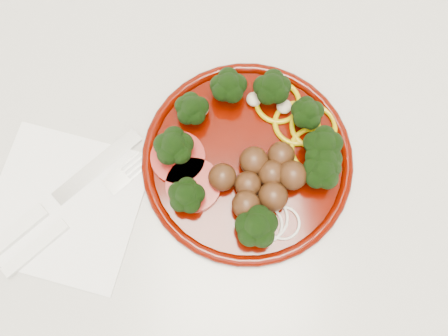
{
  "coord_description": "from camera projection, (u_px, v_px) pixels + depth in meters",
  "views": [
    {
      "loc": [
        0.17,
        1.52,
        1.51
      ],
      "look_at": [
        0.19,
        1.68,
        0.92
      ],
      "focal_mm": 40.0,
      "sensor_mm": 36.0,
      "label": 1
    }
  ],
  "objects": [
    {
      "name": "plate",
      "position": [
        253.0,
        156.0,
        0.61
      ],
      "size": [
        0.26,
        0.26,
        0.06
      ],
      "rotation": [
        0.0,
        0.0,
        0.17
      ],
      "color": "#410600",
      "rests_on": "counter"
    },
    {
      "name": "counter",
      "position": [
        136.0,
        224.0,
        1.06
      ],
      "size": [
        2.4,
        0.6,
        0.9
      ],
      "color": "beige",
      "rests_on": "ground"
    },
    {
      "name": "fork",
      "position": [
        53.0,
        234.0,
        0.6
      ],
      "size": [
        0.18,
        0.14,
        0.01
      ],
      "rotation": [
        0.0,
        0.0,
        0.64
      ],
      "color": "white",
      "rests_on": "napkin"
    },
    {
      "name": "napkin",
      "position": [
        65.0,
        206.0,
        0.61
      ],
      "size": [
        0.23,
        0.23,
        0.0
      ],
      "primitive_type": "cube",
      "rotation": [
        0.0,
        0.0,
        1.22
      ],
      "color": "white",
      "rests_on": "counter"
    },
    {
      "name": "knife",
      "position": [
        40.0,
        213.0,
        0.6
      ],
      "size": [
        0.2,
        0.16,
        0.01
      ],
      "rotation": [
        0.0,
        0.0,
        0.64
      ],
      "color": "silver",
      "rests_on": "napkin"
    }
  ]
}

